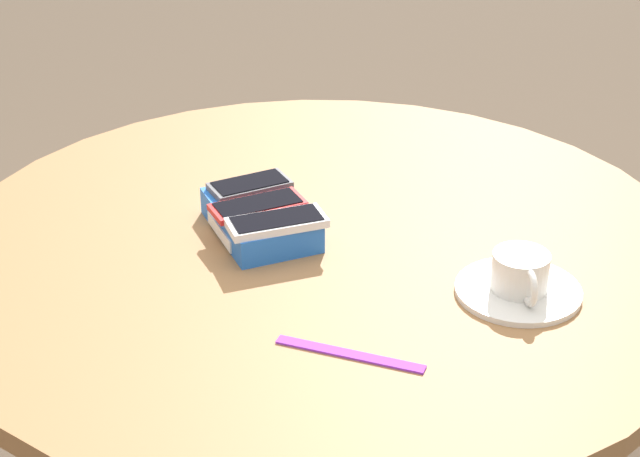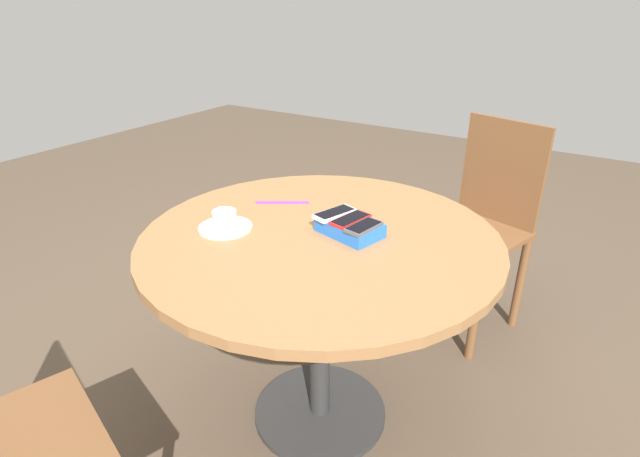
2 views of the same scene
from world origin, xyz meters
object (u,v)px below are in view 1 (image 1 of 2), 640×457
at_px(coffee_cup, 521,272).
at_px(phone_red, 258,205).
at_px(phone_gray, 250,185).
at_px(phone_box, 260,219).
at_px(phone_white, 277,222).
at_px(round_table, 320,308).
at_px(lanyard_strap, 350,354).
at_px(saucer, 518,291).

bearing_deg(coffee_cup, phone_red, -152.83).
bearing_deg(phone_gray, coffee_cup, 20.39).
xyz_separation_m(phone_gray, phone_red, (0.06, -0.03, -0.00)).
xyz_separation_m(phone_box, phone_white, (0.06, -0.01, 0.03)).
xyz_separation_m(round_table, coffee_cup, (0.27, 0.12, 0.15)).
height_order(round_table, phone_red, phone_red).
bearing_deg(phone_white, round_table, 80.83).
relative_size(phone_white, lanyard_strap, 0.79).
relative_size(phone_box, coffee_cup, 2.18).
bearing_deg(round_table, phone_box, -144.66).
distance_m(round_table, phone_white, 0.17).
height_order(phone_box, coffee_cup, coffee_cup).
relative_size(phone_red, coffee_cup, 1.48).
distance_m(phone_box, phone_white, 0.07).
bearing_deg(saucer, coffee_cup, -29.92).
height_order(saucer, coffee_cup, coffee_cup).
height_order(phone_box, phone_red, phone_red).
relative_size(phone_red, lanyard_strap, 0.77).
bearing_deg(round_table, coffee_cup, 23.62).
xyz_separation_m(phone_box, coffee_cup, (0.34, 0.17, 0.01)).
height_order(round_table, lanyard_strap, lanyard_strap).
bearing_deg(phone_white, saucer, 33.74).
height_order(phone_box, saucer, phone_box).
height_order(phone_gray, lanyard_strap, phone_gray).
distance_m(round_table, saucer, 0.32).
xyz_separation_m(round_table, phone_white, (-0.01, -0.07, 0.16)).
height_order(phone_gray, phone_red, phone_gray).
bearing_deg(lanyard_strap, round_table, 149.83).
xyz_separation_m(saucer, lanyard_strap, (-0.02, -0.26, -0.00)).
distance_m(round_table, coffee_cup, 0.33).
relative_size(phone_box, phone_red, 1.47).
relative_size(phone_box, phone_white, 1.43).
relative_size(phone_box, phone_gray, 1.67).
distance_m(phone_red, lanyard_strap, 0.33).
height_order(phone_gray, phone_white, phone_white).
bearing_deg(lanyard_strap, phone_white, 163.58).
relative_size(round_table, phone_white, 7.39).
bearing_deg(saucer, phone_gray, -159.32).
xyz_separation_m(phone_gray, lanyard_strap, (0.37, -0.11, -0.04)).
distance_m(round_table, lanyard_strap, 0.30).
bearing_deg(round_table, lanyard_strap, -30.17).
bearing_deg(phone_box, saucer, 26.69).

